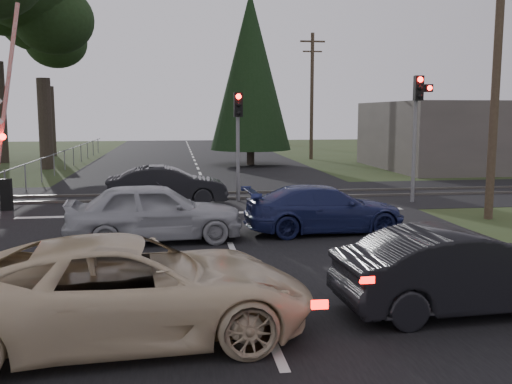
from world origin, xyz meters
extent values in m
plane|color=#2D3719|center=(0.00, 0.00, 0.00)|extent=(120.00, 120.00, 0.00)
cube|color=black|center=(0.00, 10.00, 0.01)|extent=(14.00, 100.00, 0.01)
cube|color=black|center=(0.00, 12.00, 0.01)|extent=(120.00, 8.00, 0.01)
cube|color=silver|center=(0.00, 8.20, 0.01)|extent=(13.00, 0.35, 0.00)
cube|color=#59544C|center=(0.00, 11.20, 0.05)|extent=(120.00, 0.12, 0.10)
cube|color=#59544C|center=(0.00, 12.80, 0.05)|extent=(120.00, 0.12, 0.10)
sphere|color=#FF0C07|center=(-7.12, 9.65, 2.55)|extent=(0.22, 0.22, 0.22)
cube|color=black|center=(-7.15, 9.80, 0.55)|extent=(0.35, 0.25, 1.10)
cube|color=red|center=(-6.95, 9.80, 4.00)|extent=(1.16, 0.10, 5.93)
cylinder|color=slate|center=(7.50, 9.60, 1.90)|extent=(0.14, 0.14, 3.80)
cube|color=black|center=(7.50, 9.42, 4.25)|extent=(0.32, 0.24, 0.90)
sphere|color=#FF0C07|center=(7.50, 9.29, 4.55)|extent=(0.20, 0.20, 0.20)
sphere|color=black|center=(7.50, 9.29, 4.25)|extent=(0.18, 0.18, 0.18)
sphere|color=black|center=(7.50, 9.29, 3.95)|extent=(0.18, 0.18, 0.18)
cube|color=black|center=(7.88, 9.42, 4.25)|extent=(0.28, 0.22, 0.28)
sphere|color=#FF0C07|center=(7.88, 9.30, 4.25)|extent=(0.18, 0.18, 0.18)
cylinder|color=slate|center=(1.00, 10.80, 1.60)|extent=(0.14, 0.14, 3.20)
cube|color=black|center=(1.00, 10.62, 3.65)|extent=(0.32, 0.24, 0.90)
sphere|color=#FF0C07|center=(1.00, 10.49, 3.95)|extent=(0.20, 0.20, 0.20)
sphere|color=black|center=(1.00, 10.49, 3.65)|extent=(0.18, 0.18, 0.18)
sphere|color=black|center=(1.00, 10.49, 3.35)|extent=(0.18, 0.18, 0.18)
cylinder|color=#4C3D2D|center=(8.50, 6.00, 4.50)|extent=(0.26, 0.26, 9.00)
cylinder|color=#4C3D2D|center=(8.50, 30.00, 4.50)|extent=(0.26, 0.26, 9.00)
cube|color=#4C3D2D|center=(8.50, 30.00, 8.40)|extent=(1.80, 0.12, 0.12)
cube|color=#4C3D2D|center=(8.50, 30.00, 7.70)|extent=(1.40, 0.10, 0.10)
cylinder|color=#4C3D2D|center=(8.50, 55.00, 4.50)|extent=(0.26, 0.26, 9.00)
cube|color=#4C3D2D|center=(8.50, 55.00, 8.40)|extent=(1.80, 0.12, 0.12)
cube|color=#4C3D2D|center=(8.50, 55.00, 7.70)|extent=(1.40, 0.10, 0.10)
cylinder|color=#473D33|center=(-9.00, 25.00, 2.70)|extent=(0.80, 0.80, 5.40)
ellipsoid|color=black|center=(-9.00, 25.00, 9.60)|extent=(6.00, 6.00, 7.20)
cylinder|color=#473D33|center=(-11.00, 36.00, 2.70)|extent=(0.80, 0.80, 5.40)
ellipsoid|color=black|center=(-11.00, 36.00, 9.60)|extent=(6.00, 6.00, 7.20)
cylinder|color=#473D33|center=(3.50, 26.00, 1.00)|extent=(0.50, 0.50, 2.00)
cone|color=black|center=(3.50, 26.00, 6.00)|extent=(5.20, 5.20, 10.00)
cube|color=#59514C|center=(18.00, 22.00, 2.00)|extent=(14.00, 10.00, 4.00)
imported|color=beige|center=(-2.09, -2.34, 0.77)|extent=(5.70, 2.98, 1.53)
imported|color=black|center=(3.41, -1.94, 0.71)|extent=(4.40, 1.76, 1.42)
imported|color=#A2A5AA|center=(-1.92, 4.26, 0.78)|extent=(4.70, 2.16, 1.56)
imported|color=navy|center=(2.79, 4.73, 0.66)|extent=(4.65, 2.10, 1.32)
imported|color=black|center=(-1.67, 10.19, 0.71)|extent=(4.38, 1.70, 1.42)
camera|label=1|loc=(-1.37, -10.66, 3.35)|focal=40.00mm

